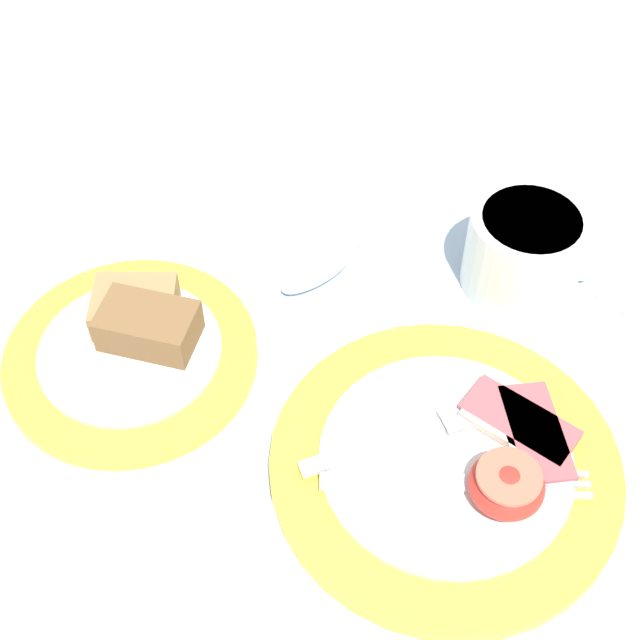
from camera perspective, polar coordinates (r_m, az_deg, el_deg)
name	(u,v)px	position (r m, az deg, el deg)	size (l,w,h in m)	color
ground_plane	(318,443)	(0.66, -0.12, -7.90)	(3.00, 3.00, 0.00)	#A3BCD1
breakfast_plate	(454,464)	(0.64, 8.57, -9.07)	(0.25, 0.25, 0.04)	yellow
bread_plate	(134,346)	(0.71, -11.82, -1.64)	(0.20, 0.20, 0.05)	yellow
sugar_cup	(525,249)	(0.74, 12.97, 4.45)	(0.10, 0.10, 0.07)	white
teaspoon_by_saucer	(341,259)	(0.76, 1.34, 3.93)	(0.11, 0.18, 0.01)	silver
teaspoon_near_cup	(579,275)	(0.78, 16.25, 2.77)	(0.18, 0.10, 0.01)	silver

